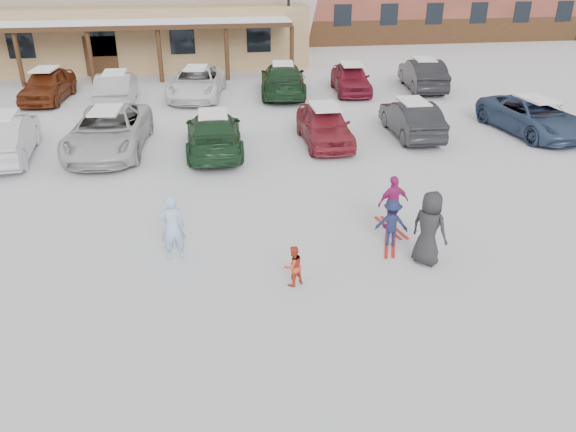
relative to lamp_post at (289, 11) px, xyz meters
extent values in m
plane|color=silver|center=(-3.80, -23.20, -3.34)|extent=(160.00, 160.00, 0.00)
cube|color=tan|center=(-12.80, 4.80, -1.54)|extent=(28.00, 10.00, 3.60)
cube|color=#422814|center=(-12.80, -1.40, -0.44)|extent=(25.20, 2.60, 0.25)
cube|color=#422814|center=(12.20, 7.84, -2.44)|extent=(24.00, 0.10, 1.80)
cylinder|color=black|center=(0.00, 0.00, -0.52)|extent=(0.16, 0.16, 5.63)
cylinder|color=black|center=(2.20, 20.80, -2.80)|extent=(0.60, 0.60, 1.08)
cylinder|color=black|center=(30.20, 22.80, -2.65)|extent=(0.60, 0.60, 1.38)
imported|color=#A8C7F2|center=(-6.22, -22.04, -2.51)|extent=(0.65, 0.48, 1.65)
imported|color=red|center=(-3.60, -23.62, -2.86)|extent=(0.57, 0.53, 0.95)
imported|color=#192246|center=(-0.91, -22.21, -2.73)|extent=(0.90, 0.69, 1.23)
cube|color=red|center=(-0.91, -22.21, -3.33)|extent=(0.65, 1.39, 0.03)
imported|color=#B42374|center=(-0.58, -21.32, -2.60)|extent=(0.92, 0.52, 1.48)
cube|color=red|center=(-0.58, -21.32, -3.33)|extent=(0.46, 1.41, 0.03)
imported|color=#272729|center=(-0.35, -23.15, -2.44)|extent=(1.00, 1.05, 1.81)
imported|color=silver|center=(-12.18, -14.05, -2.56)|extent=(2.10, 4.89, 1.57)
imported|color=silver|center=(-8.72, -13.78, -2.57)|extent=(2.89, 5.67, 1.53)
imported|color=#1D4022|center=(-4.98, -14.42, -2.63)|extent=(2.05, 4.89, 1.41)
imported|color=maroon|center=(-0.85, -14.09, -2.62)|extent=(1.69, 4.20, 1.43)
imported|color=black|center=(2.70, -13.70, -2.65)|extent=(1.58, 4.23, 1.38)
imported|color=#334766|center=(7.58, -14.10, -2.64)|extent=(2.92, 5.26, 1.39)
imported|color=maroon|center=(-12.58, -5.72, -2.58)|extent=(2.20, 4.59, 1.51)
imported|color=#A6A5A9|center=(-9.24, -6.92, -2.60)|extent=(1.62, 4.54, 1.49)
imported|color=white|center=(-5.51, -6.15, -2.62)|extent=(3.19, 5.53, 1.45)
imported|color=#19381D|center=(-1.27, -6.32, -2.57)|extent=(2.79, 5.56, 1.55)
imported|color=maroon|center=(2.18, -6.36, -2.62)|extent=(2.06, 4.35, 1.44)
imported|color=black|center=(6.04, -6.21, -2.57)|extent=(2.23, 4.86, 1.54)
camera|label=1|loc=(-5.34, -34.02, 3.45)|focal=35.00mm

